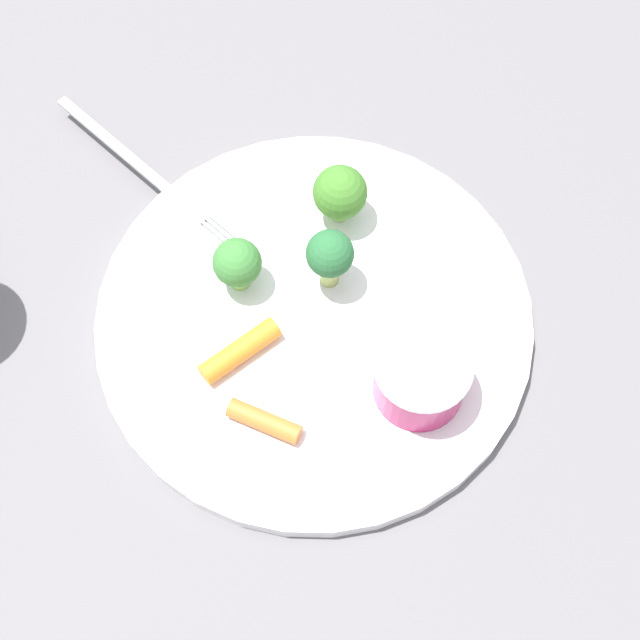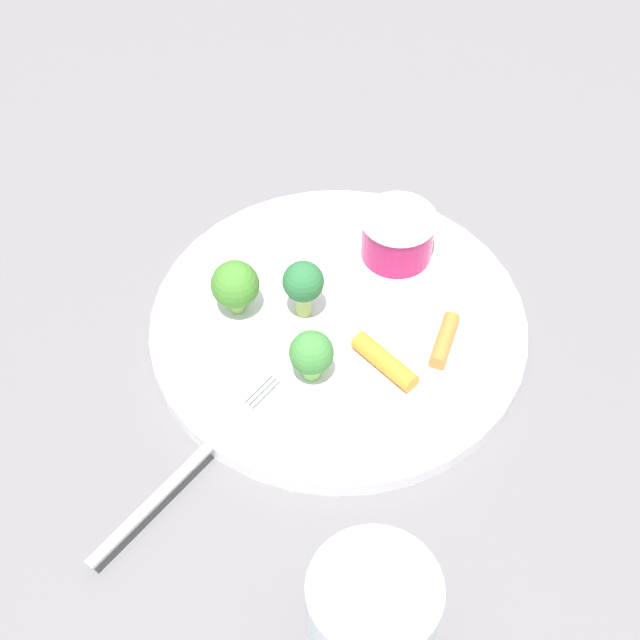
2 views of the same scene
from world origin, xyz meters
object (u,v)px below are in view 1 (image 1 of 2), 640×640
at_px(broccoli_floret_0, 237,264).
at_px(fork, 149,174).
at_px(broccoli_floret_2, 330,256).
at_px(carrot_stick_1, 264,421).
at_px(sauce_cup, 421,377).
at_px(broccoli_floret_1, 340,193).
at_px(carrot_stick_0, 240,351).
at_px(plate, 314,319).

distance_m(broccoli_floret_0, fork, 0.10).
bearing_deg(broccoli_floret_2, carrot_stick_1, -26.07).
bearing_deg(fork, sauce_cup, 44.01).
bearing_deg(broccoli_floret_1, carrot_stick_0, -35.62).
distance_m(plate, fork, 0.15).
relative_size(sauce_cup, carrot_stick_1, 1.27).
xyz_separation_m(carrot_stick_0, fork, (-0.13, -0.05, -0.01)).
xyz_separation_m(sauce_cup, broccoli_floret_0, (-0.08, -0.10, 0.00)).
bearing_deg(broccoli_floret_0, broccoli_floret_2, 87.16).
bearing_deg(carrot_stick_1, broccoli_floret_0, -173.66).
bearing_deg(broccoli_floret_2, carrot_stick_0, -50.44).
bearing_deg(sauce_cup, broccoli_floret_2, -149.14).
distance_m(broccoli_floret_2, fork, 0.14).
xyz_separation_m(carrot_stick_0, carrot_stick_1, (0.04, 0.01, -0.00)).
relative_size(broccoli_floret_0, carrot_stick_1, 0.90).
bearing_deg(broccoli_floret_0, carrot_stick_1, 6.34).
relative_size(broccoli_floret_0, broccoli_floret_2, 0.84).
relative_size(broccoli_floret_0, broccoli_floret_1, 0.90).
relative_size(broccoli_floret_1, carrot_stick_0, 0.83).
bearing_deg(plate, sauce_cup, 46.79).
relative_size(sauce_cup, broccoli_floret_2, 1.18).
bearing_deg(sauce_cup, plate, -133.21).
relative_size(carrot_stick_1, fork, 0.33).
distance_m(broccoli_floret_2, carrot_stick_0, 0.08).
relative_size(sauce_cup, broccoli_floret_0, 1.41).
distance_m(plate, sauce_cup, 0.08).
bearing_deg(carrot_stick_1, broccoli_floret_1, 158.33).
bearing_deg(plate, broccoli_floret_1, 163.01).
distance_m(broccoli_floret_1, fork, 0.13).
height_order(plate, broccoli_floret_2, broccoli_floret_2).
distance_m(sauce_cup, fork, 0.22).
distance_m(sauce_cup, broccoli_floret_2, 0.09).
height_order(plate, sauce_cup, sauce_cup).
bearing_deg(broccoli_floret_2, broccoli_floret_0, -92.84).
xyz_separation_m(broccoli_floret_1, carrot_stick_0, (0.09, -0.07, -0.02)).
height_order(carrot_stick_0, carrot_stick_1, carrot_stick_0).
bearing_deg(broccoli_floret_0, carrot_stick_0, -1.90).
xyz_separation_m(plate, broccoli_floret_1, (-0.07, 0.02, 0.03)).
relative_size(broccoli_floret_0, fork, 0.30).
height_order(broccoli_floret_0, fork, broccoli_floret_0).
height_order(broccoli_floret_0, broccoli_floret_2, broccoli_floret_2).
bearing_deg(carrot_stick_0, carrot_stick_1, 15.24).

